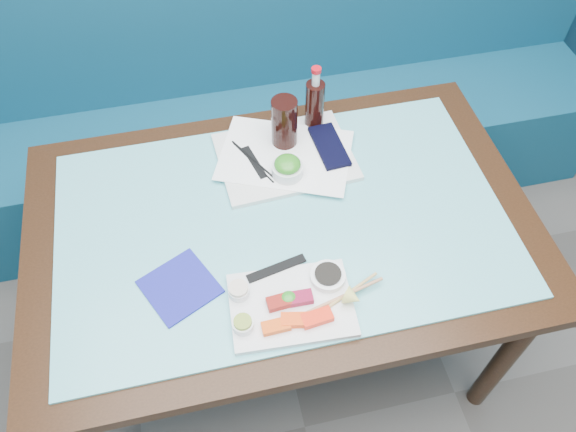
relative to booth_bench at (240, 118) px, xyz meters
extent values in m
cube|color=navy|center=(0.00, -0.07, -0.15)|extent=(3.00, 0.55, 0.45)
cube|color=navy|center=(0.00, 0.15, 0.33)|extent=(3.00, 0.12, 0.95)
cube|color=black|center=(0.00, -0.84, 0.36)|extent=(1.40, 0.90, 0.04)
cylinder|color=black|center=(0.62, -1.21, -0.02)|extent=(0.06, 0.06, 0.71)
cylinder|color=black|center=(-0.62, -0.47, -0.02)|extent=(0.06, 0.06, 0.71)
cylinder|color=black|center=(0.62, -0.47, -0.02)|extent=(0.06, 0.06, 0.71)
cube|color=#5EB6BD|center=(0.00, -0.84, 0.38)|extent=(1.22, 0.76, 0.01)
cube|color=silver|center=(-0.03, -1.10, 0.39)|extent=(0.31, 0.23, 0.02)
cube|color=#EF4909|center=(-0.08, -1.16, 0.41)|extent=(0.07, 0.03, 0.02)
cube|color=#FF420A|center=(-0.03, -1.15, 0.41)|extent=(0.08, 0.05, 0.02)
cube|color=#FF250A|center=(0.02, -1.16, 0.41)|extent=(0.08, 0.04, 0.02)
cube|color=maroon|center=(-0.06, -1.10, 0.41)|extent=(0.06, 0.04, 0.02)
cube|color=maroon|center=(-0.01, -1.10, 0.41)|extent=(0.06, 0.04, 0.02)
ellipsoid|color=#26861F|center=(-0.04, -1.09, 0.41)|extent=(0.05, 0.05, 0.02)
cylinder|color=white|center=(-0.16, -1.14, 0.41)|extent=(0.07, 0.07, 0.02)
cylinder|color=olive|center=(-0.16, -1.14, 0.42)|extent=(0.05, 0.05, 0.01)
cylinder|color=white|center=(-0.15, -1.05, 0.41)|extent=(0.06, 0.06, 0.02)
cylinder|color=beige|center=(-0.15, -1.05, 0.43)|extent=(0.06, 0.06, 0.01)
cylinder|color=white|center=(0.07, -1.05, 0.41)|extent=(0.12, 0.12, 0.02)
cylinder|color=black|center=(0.07, -1.05, 0.42)|extent=(0.09, 0.09, 0.01)
cone|color=#F5F074|center=(0.11, -1.13, 0.42)|extent=(0.06, 0.06, 0.05)
cube|color=black|center=(-0.05, -1.00, 0.40)|extent=(0.16, 0.06, 0.00)
cylinder|color=#B57B55|center=(0.08, -1.12, 0.40)|extent=(0.26, 0.07, 0.01)
cylinder|color=tan|center=(0.09, -1.12, 0.40)|extent=(0.22, 0.11, 0.01)
cube|color=silver|center=(0.06, -0.62, 0.39)|extent=(0.41, 0.32, 0.01)
cube|color=white|center=(0.06, -0.62, 0.40)|extent=(0.45, 0.40, 0.00)
cylinder|color=silver|center=(0.05, -0.69, 0.42)|extent=(0.11, 0.11, 0.04)
ellipsoid|color=#2C7E1D|center=(0.05, -0.69, 0.44)|extent=(0.10, 0.10, 0.04)
cylinder|color=black|center=(0.07, -0.56, 0.48)|extent=(0.09, 0.09, 0.16)
cube|color=black|center=(0.19, -0.62, 0.40)|extent=(0.09, 0.18, 0.01)
cylinder|color=silver|center=(0.19, -0.51, 0.40)|extent=(0.02, 0.09, 0.01)
cylinder|color=black|center=(-0.04, -0.63, 0.40)|extent=(0.09, 0.18, 0.01)
cylinder|color=black|center=(-0.03, -0.63, 0.40)|extent=(0.11, 0.20, 0.01)
cube|color=black|center=(-0.04, -0.63, 0.40)|extent=(0.06, 0.14, 0.00)
cylinder|color=black|center=(0.18, -0.50, 0.47)|extent=(0.08, 0.08, 0.16)
cylinder|color=silver|center=(0.18, -0.50, 0.57)|extent=(0.03, 0.03, 0.05)
cylinder|color=#B70B15|center=(0.18, -0.50, 0.60)|extent=(0.04, 0.04, 0.01)
cube|color=navy|center=(-0.30, -0.99, 0.39)|extent=(0.22, 0.22, 0.01)
camera|label=1|loc=(-0.19, -1.74, 1.62)|focal=35.00mm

